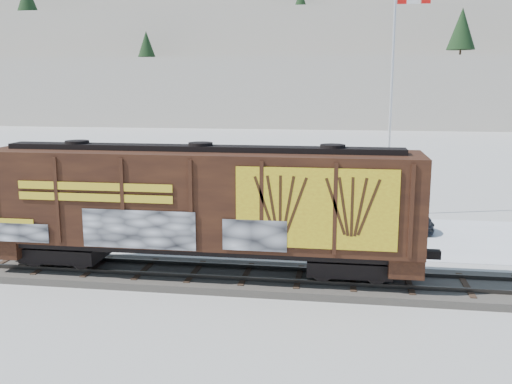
% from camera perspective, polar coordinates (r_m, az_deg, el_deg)
% --- Properties ---
extents(ground, '(500.00, 500.00, 0.00)m').
position_cam_1_polar(ground, '(21.72, 4.30, -9.15)').
color(ground, white).
rests_on(ground, ground).
extents(rail_track, '(50.00, 3.40, 0.43)m').
position_cam_1_polar(rail_track, '(21.67, 4.30, -8.79)').
color(rail_track, '#59544C').
rests_on(rail_track, ground).
extents(parking_strip, '(40.00, 8.00, 0.03)m').
position_cam_1_polar(parking_strip, '(28.87, 5.47, -4.11)').
color(parking_strip, white).
rests_on(parking_strip, ground).
extents(hillside, '(360.00, 110.00, 93.00)m').
position_cam_1_polar(hillside, '(160.34, 8.38, 13.06)').
color(hillside, white).
rests_on(hillside, ground).
extents(hopper_railcar, '(16.11, 3.06, 4.73)m').
position_cam_1_polar(hopper_railcar, '(21.47, -5.46, -0.98)').
color(hopper_railcar, black).
rests_on(hopper_railcar, rail_track).
extents(flagpole, '(2.30, 0.90, 12.83)m').
position_cam_1_polar(flagpole, '(32.96, 13.41, 6.00)').
color(flagpole, silver).
rests_on(flagpole, ground).
extents(car_silver, '(5.19, 3.65, 1.64)m').
position_cam_1_polar(car_silver, '(28.94, -4.01, -2.35)').
color(car_silver, '#B2B5B9').
rests_on(car_silver, parking_strip).
extents(car_white, '(5.24, 2.83, 1.64)m').
position_cam_1_polar(car_white, '(29.09, 2.88, -2.27)').
color(car_white, white).
rests_on(car_white, parking_strip).
extents(car_dark, '(5.43, 2.57, 1.53)m').
position_cam_1_polar(car_dark, '(29.44, 12.36, -2.46)').
color(car_dark, '#22252A').
rests_on(car_dark, parking_strip).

